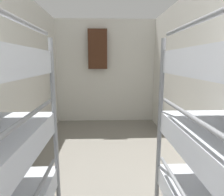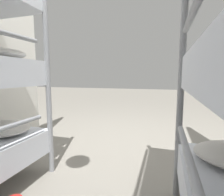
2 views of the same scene
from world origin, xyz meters
TOP-DOWN VIEW (x-y plane):
  - wall_right at (1.21, 2.70)m, footprint 0.06×5.51m
  - wall_back at (0.00, 5.42)m, footprint 2.48×0.06m
  - hanging_coat at (-0.18, 5.27)m, footprint 0.44×0.12m

SIDE VIEW (x-z plane):
  - wall_right at x=1.21m, z-range 0.00..2.44m
  - wall_back at x=0.00m, z-range 0.00..2.44m
  - hanging_coat at x=-0.18m, z-range 1.29..2.19m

